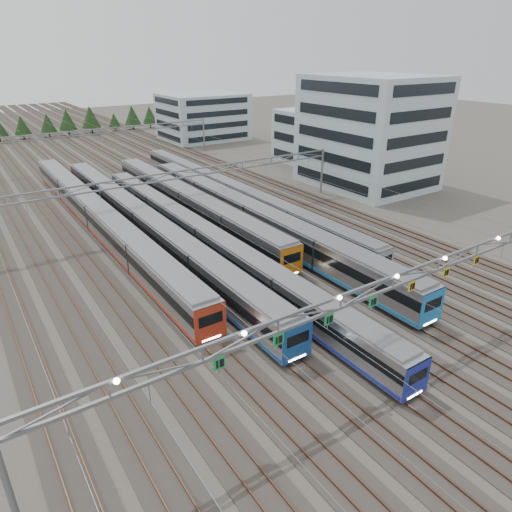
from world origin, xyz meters
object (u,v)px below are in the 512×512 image
train_c (205,239)px  gantry_mid (177,181)px  gantry_far (90,136)px  depot_bldg_south (369,132)px  train_e (253,218)px  gantry_near (394,285)px  train_b (144,223)px  depot_bldg_mid (317,137)px  train_d (188,203)px  train_f (233,193)px  depot_bldg_north (203,117)px  train_a (98,217)px

train_c → gantry_mid: gantry_mid is taller
gantry_far → depot_bldg_south: size_ratio=2.56×
train_e → gantry_near: gantry_near is taller
train_b → gantry_far: bearing=82.0°
train_b → gantry_mid: 8.56m
gantry_near → gantry_far: bearing=90.0°
gantry_mid → train_e: bearing=-55.2°
train_b → train_c: (4.50, -9.23, -0.19)m
train_c → train_e: (9.00, 2.72, 0.29)m
train_b → depot_bldg_mid: 55.29m
gantry_near → depot_bldg_mid: 73.87m
train_b → gantry_mid: size_ratio=1.19×
train_c → train_d: (4.50, 13.91, 0.30)m
train_c → train_f: bearing=48.8°
train_e → train_f: 13.50m
train_d → depot_bldg_north: bearing=60.2°
train_e → gantry_far: 55.28m
train_f → gantry_mid: bearing=-165.1°
depot_bldg_mid → depot_bldg_north: 41.94m
gantry_far → gantry_mid: bearing=-90.0°
train_d → depot_bldg_south: (36.67, -1.69, 7.58)m
train_e → gantry_mid: gantry_mid is taller
train_c → depot_bldg_mid: depot_bldg_mid is taller
train_c → depot_bldg_north: bearing=62.3°
train_b → train_e: 14.99m
depot_bldg_south → depot_bldg_mid: size_ratio=1.38×
train_b → gantry_near: 37.82m
train_e → gantry_mid: (-6.75, 9.72, 4.06)m
gantry_near → depot_bldg_north: 107.23m
gantry_far → depot_bldg_mid: (43.53, -25.48, -0.61)m
train_b → gantry_mid: (6.75, 3.21, 4.16)m
train_f → gantry_near: 44.86m
train_c → gantry_far: 57.65m
train_c → gantry_far: bearing=87.8°
depot_bldg_mid → depot_bldg_north: size_ratio=0.73×
gantry_near → depot_bldg_north: (36.22, 100.93, -0.81)m
train_d → gantry_near: bearing=-93.2°
gantry_near → train_f: bearing=75.3°
depot_bldg_south → train_f: bearing=173.4°
train_d → gantry_mid: size_ratio=0.92×
train_d → gantry_near: (-2.30, -41.59, 4.76)m
gantry_near → depot_bldg_north: depot_bldg_north is taller
depot_bldg_south → train_e: bearing=-163.5°
train_e → train_f: size_ratio=0.90×
train_e → depot_bldg_north: bearing=67.4°
depot_bldg_south → depot_bldg_mid: depot_bldg_south is taller
train_e → train_f: train_e is taller
train_e → depot_bldg_mid: 47.11m
train_a → depot_bldg_south: bearing=-3.5°
train_e → depot_bldg_mid: depot_bldg_mid is taller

